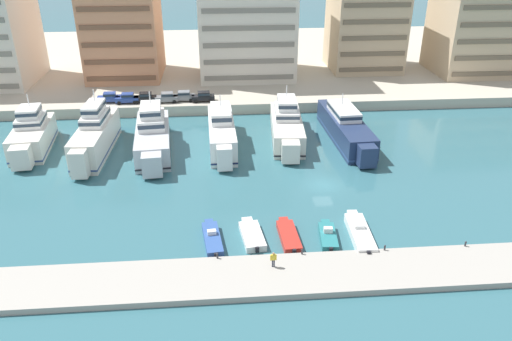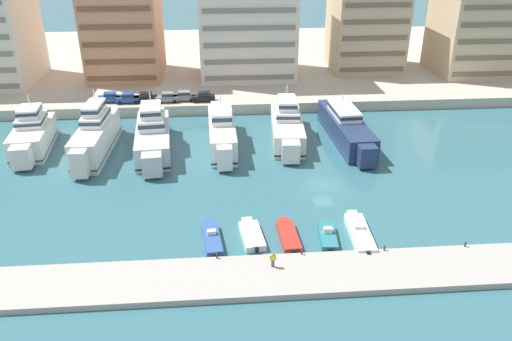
{
  "view_description": "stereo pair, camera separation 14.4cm",
  "coord_description": "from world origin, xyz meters",
  "px_view_note": "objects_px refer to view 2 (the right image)",
  "views": [
    {
      "loc": [
        -13.61,
        -57.01,
        31.02
      ],
      "look_at": [
        -8.97,
        -0.04,
        2.5
      ],
      "focal_mm": 35.0,
      "sensor_mm": 36.0,
      "label": 1
    },
    {
      "loc": [
        -13.46,
        -57.02,
        31.02
      ],
      "look_at": [
        -8.97,
        -0.04,
        2.5
      ],
      "focal_mm": 35.0,
      "sensor_mm": 36.0,
      "label": 2
    }
  ],
  "objects_px": {
    "yacht_ivory_left": "(95,135)",
    "motorboat_red_mid_left": "(288,236)",
    "car_blue_far_left": "(110,97)",
    "yacht_ivory_far_left": "(32,135)",
    "yacht_navy_center_right": "(346,128)",
    "yacht_silver_mid_left": "(153,135)",
    "car_black_center_right": "(204,96)",
    "yacht_white_center_left": "(222,132)",
    "yacht_ivory_center": "(287,126)",
    "car_black_mid_left": "(146,97)",
    "pedestrian_near_edge": "(273,258)",
    "car_blue_left": "(128,98)",
    "motorboat_white_left": "(252,235)",
    "car_grey_center": "(184,96)",
    "motorboat_teal_center_left": "(328,236)",
    "motorboat_white_center": "(359,233)",
    "motorboat_blue_far_left": "(212,238)"
  },
  "relations": [
    {
      "from": "car_black_center_right",
      "to": "motorboat_white_center",
      "type": "bearing_deg",
      "value": -67.49
    },
    {
      "from": "yacht_navy_center_right",
      "to": "car_black_center_right",
      "type": "distance_m",
      "value": 27.2
    },
    {
      "from": "yacht_white_center_left",
      "to": "car_black_mid_left",
      "type": "distance_m",
      "value": 21.19
    },
    {
      "from": "yacht_silver_mid_left",
      "to": "yacht_navy_center_right",
      "type": "distance_m",
      "value": 29.93
    },
    {
      "from": "motorboat_white_center",
      "to": "car_blue_left",
      "type": "relative_size",
      "value": 2.03
    },
    {
      "from": "yacht_ivory_center",
      "to": "car_black_center_right",
      "type": "bearing_deg",
      "value": 133.01
    },
    {
      "from": "yacht_ivory_left",
      "to": "car_blue_far_left",
      "type": "relative_size",
      "value": 4.47
    },
    {
      "from": "yacht_silver_mid_left",
      "to": "car_black_center_right",
      "type": "relative_size",
      "value": 4.6
    },
    {
      "from": "yacht_ivory_center",
      "to": "car_black_center_right",
      "type": "height_order",
      "value": "yacht_ivory_center"
    },
    {
      "from": "yacht_ivory_left",
      "to": "yacht_white_center_left",
      "type": "height_order",
      "value": "yacht_ivory_left"
    },
    {
      "from": "yacht_navy_center_right",
      "to": "motorboat_red_mid_left",
      "type": "bearing_deg",
      "value": -115.48
    },
    {
      "from": "yacht_white_center_left",
      "to": "car_black_center_right",
      "type": "height_order",
      "value": "yacht_white_center_left"
    },
    {
      "from": "car_blue_far_left",
      "to": "car_black_center_right",
      "type": "relative_size",
      "value": 1.01
    },
    {
      "from": "car_black_center_right",
      "to": "yacht_white_center_left",
      "type": "bearing_deg",
      "value": -79.48
    },
    {
      "from": "yacht_ivory_left",
      "to": "car_grey_center",
      "type": "height_order",
      "value": "yacht_ivory_left"
    },
    {
      "from": "motorboat_red_mid_left",
      "to": "pedestrian_near_edge",
      "type": "distance_m",
      "value": 6.16
    },
    {
      "from": "yacht_ivory_left",
      "to": "motorboat_white_left",
      "type": "xyz_separation_m",
      "value": [
        21.46,
        -24.52,
        -2.36
      ]
    },
    {
      "from": "yacht_ivory_left",
      "to": "car_black_center_right",
      "type": "height_order",
      "value": "yacht_ivory_left"
    },
    {
      "from": "yacht_ivory_center",
      "to": "car_black_mid_left",
      "type": "height_order",
      "value": "yacht_ivory_center"
    },
    {
      "from": "motorboat_white_left",
      "to": "yacht_navy_center_right",
      "type": "bearing_deg",
      "value": 57.52
    },
    {
      "from": "yacht_ivory_left",
      "to": "motorboat_red_mid_left",
      "type": "relative_size",
      "value": 2.79
    },
    {
      "from": "car_blue_left",
      "to": "motorboat_white_center",
      "type": "bearing_deg",
      "value": -53.78
    },
    {
      "from": "yacht_white_center_left",
      "to": "motorboat_white_left",
      "type": "bearing_deg",
      "value": -83.87
    },
    {
      "from": "car_blue_far_left",
      "to": "yacht_ivory_far_left",
      "type": "bearing_deg",
      "value": -118.27
    },
    {
      "from": "motorboat_white_left",
      "to": "car_blue_left",
      "type": "bearing_deg",
      "value": 114.8
    },
    {
      "from": "motorboat_blue_far_left",
      "to": "car_grey_center",
      "type": "height_order",
      "value": "car_grey_center"
    },
    {
      "from": "car_black_mid_left",
      "to": "motorboat_white_center",
      "type": "bearing_deg",
      "value": -56.76
    },
    {
      "from": "motorboat_white_left",
      "to": "car_black_mid_left",
      "type": "bearing_deg",
      "value": 111.05
    },
    {
      "from": "yacht_navy_center_right",
      "to": "car_blue_far_left",
      "type": "distance_m",
      "value": 42.53
    },
    {
      "from": "yacht_silver_mid_left",
      "to": "pedestrian_near_edge",
      "type": "bearing_deg",
      "value": -64.31
    },
    {
      "from": "motorboat_red_mid_left",
      "to": "car_black_mid_left",
      "type": "bearing_deg",
      "value": 115.35
    },
    {
      "from": "motorboat_teal_center_left",
      "to": "pedestrian_near_edge",
      "type": "height_order",
      "value": "pedestrian_near_edge"
    },
    {
      "from": "yacht_ivory_far_left",
      "to": "yacht_silver_mid_left",
      "type": "height_order",
      "value": "yacht_silver_mid_left"
    },
    {
      "from": "yacht_navy_center_right",
      "to": "car_blue_left",
      "type": "height_order",
      "value": "yacht_navy_center_right"
    },
    {
      "from": "yacht_ivory_center",
      "to": "car_blue_left",
      "type": "relative_size",
      "value": 4.62
    },
    {
      "from": "car_blue_left",
      "to": "yacht_navy_center_right",
      "type": "bearing_deg",
      "value": -23.06
    },
    {
      "from": "motorboat_red_mid_left",
      "to": "motorboat_white_left",
      "type": "bearing_deg",
      "value": 172.56
    },
    {
      "from": "car_blue_left",
      "to": "pedestrian_near_edge",
      "type": "height_order",
      "value": "car_blue_left"
    },
    {
      "from": "motorboat_red_mid_left",
      "to": "car_grey_center",
      "type": "height_order",
      "value": "car_grey_center"
    },
    {
      "from": "yacht_silver_mid_left",
      "to": "car_blue_left",
      "type": "distance_m",
      "value": 18.34
    },
    {
      "from": "yacht_white_center_left",
      "to": "motorboat_teal_center_left",
      "type": "distance_m",
      "value": 28.72
    },
    {
      "from": "motorboat_blue_far_left",
      "to": "motorboat_red_mid_left",
      "type": "relative_size",
      "value": 1.04
    },
    {
      "from": "yacht_silver_mid_left",
      "to": "motorboat_red_mid_left",
      "type": "distance_m",
      "value": 30.37
    },
    {
      "from": "car_black_mid_left",
      "to": "motorboat_blue_far_left",
      "type": "bearing_deg",
      "value": -74.42
    },
    {
      "from": "yacht_white_center_left",
      "to": "yacht_navy_center_right",
      "type": "xyz_separation_m",
      "value": [
        19.55,
        0.87,
        -0.29
      ]
    },
    {
      "from": "yacht_ivory_center",
      "to": "car_grey_center",
      "type": "distance_m",
      "value": 22.44
    },
    {
      "from": "motorboat_white_center",
      "to": "car_black_mid_left",
      "type": "bearing_deg",
      "value": 123.24
    },
    {
      "from": "yacht_white_center_left",
      "to": "motorboat_red_mid_left",
      "type": "bearing_deg",
      "value": -75.54
    },
    {
      "from": "motorboat_blue_far_left",
      "to": "motorboat_teal_center_left",
      "type": "height_order",
      "value": "motorboat_teal_center_left"
    },
    {
      "from": "yacht_navy_center_right",
      "to": "motorboat_teal_center_left",
      "type": "bearing_deg",
      "value": -107.4
    }
  ]
}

